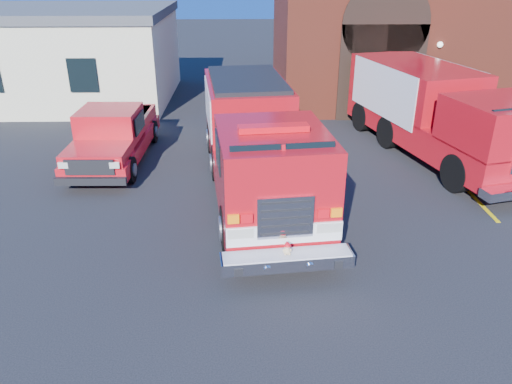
{
  "coord_description": "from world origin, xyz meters",
  "views": [
    {
      "loc": [
        -0.24,
        -12.06,
        6.37
      ],
      "look_at": [
        0.0,
        -1.2,
        1.3
      ],
      "focal_mm": 35.0,
      "sensor_mm": 36.0,
      "label": 1
    }
  ],
  "objects_px": {
    "side_building": "(65,54)",
    "secondary_truck": "(436,110)",
    "fire_engine": "(256,142)",
    "fire_station": "(431,7)",
    "pickup_truck": "(114,135)"
  },
  "relations": [
    {
      "from": "fire_station",
      "to": "side_building",
      "type": "relative_size",
      "value": 1.49
    },
    {
      "from": "fire_station",
      "to": "side_building",
      "type": "bearing_deg",
      "value": -176.86
    },
    {
      "from": "secondary_truck",
      "to": "pickup_truck",
      "type": "bearing_deg",
      "value": -177.67
    },
    {
      "from": "fire_station",
      "to": "fire_engine",
      "type": "bearing_deg",
      "value": -126.0
    },
    {
      "from": "pickup_truck",
      "to": "side_building",
      "type": "bearing_deg",
      "value": 116.14
    },
    {
      "from": "side_building",
      "to": "fire_engine",
      "type": "relative_size",
      "value": 1.03
    },
    {
      "from": "fire_station",
      "to": "secondary_truck",
      "type": "xyz_separation_m",
      "value": [
        -2.55,
        -9.19,
        -2.66
      ]
    },
    {
      "from": "side_building",
      "to": "secondary_truck",
      "type": "bearing_deg",
      "value": -27.99
    },
    {
      "from": "fire_station",
      "to": "pickup_truck",
      "type": "distance_m",
      "value": 17.12
    },
    {
      "from": "fire_station",
      "to": "fire_engine",
      "type": "xyz_separation_m",
      "value": [
        -8.92,
        -12.28,
        -2.71
      ]
    },
    {
      "from": "side_building",
      "to": "fire_engine",
      "type": "height_order",
      "value": "side_building"
    },
    {
      "from": "fire_engine",
      "to": "secondary_truck",
      "type": "xyz_separation_m",
      "value": [
        6.37,
        3.08,
        0.06
      ]
    },
    {
      "from": "fire_station",
      "to": "side_building",
      "type": "height_order",
      "value": "fire_station"
    },
    {
      "from": "side_building",
      "to": "fire_engine",
      "type": "xyz_separation_m",
      "value": [
        9.07,
        -11.29,
        -0.67
      ]
    },
    {
      "from": "side_building",
      "to": "pickup_truck",
      "type": "distance_m",
      "value": 9.74
    }
  ]
}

